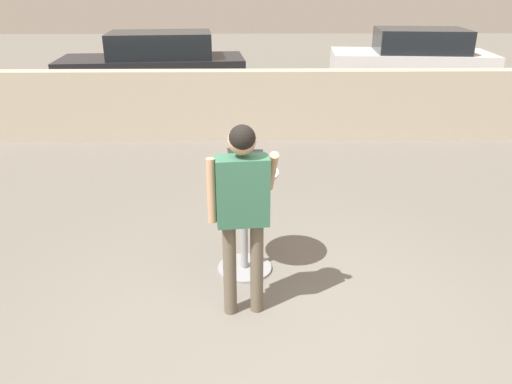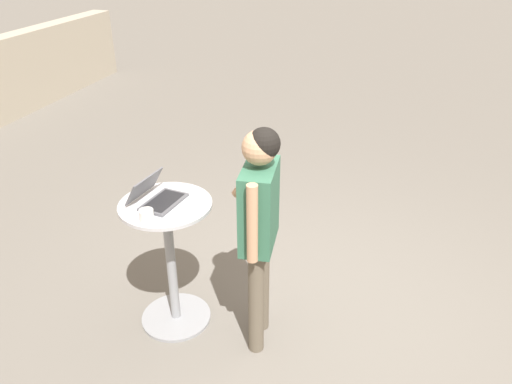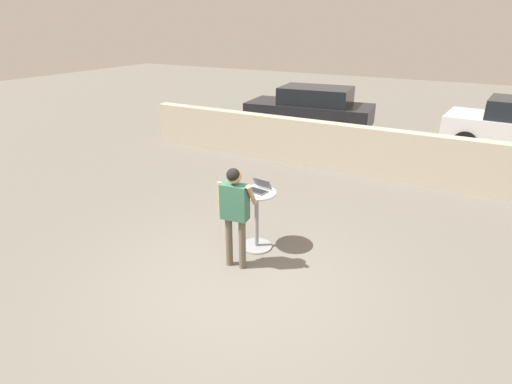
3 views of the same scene
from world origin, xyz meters
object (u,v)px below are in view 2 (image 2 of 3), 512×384
Objects in this scene: cafe_table at (170,256)px; standing_person at (259,216)px; coffee_mug at (147,215)px; laptop at (157,196)px.

cafe_table is 0.62× the size of standing_person.
standing_person is (0.24, -0.68, -0.02)m from coffee_mug.
standing_person is (-0.01, -0.73, -0.02)m from laptop.
standing_person is at bearing -90.44° from cafe_table.
laptop is at bearing 83.36° from cafe_table.
coffee_mug is at bearing 109.06° from standing_person.
cafe_table is 8.46× the size of coffee_mug.
cafe_table is at bearing 89.56° from standing_person.
laptop is 0.22× the size of standing_person.
cafe_table is 0.54m from coffee_mug.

